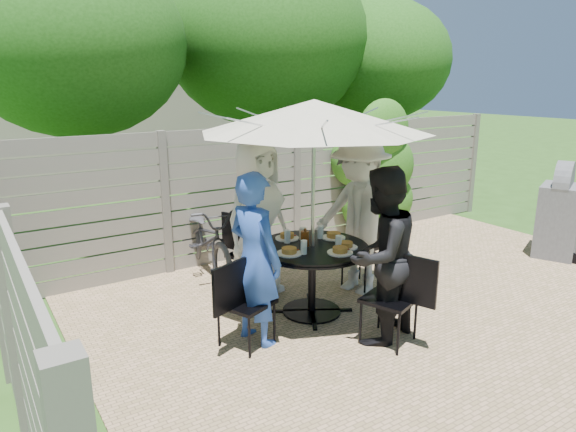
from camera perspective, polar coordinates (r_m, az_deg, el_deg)
backyard_envelope at (r=14.08m, az=-16.13°, el=14.94°), size 60.00×60.00×5.00m
patio_table at (r=5.45m, az=2.70°, el=-5.64°), size 1.43×1.43×0.77m
umbrella at (r=5.12m, az=2.91°, el=10.98°), size 2.84×2.84×2.27m
chair_back at (r=6.16m, az=-4.27°, el=-5.81°), size 0.56×0.70×0.91m
person_back at (r=5.88m, az=-3.47°, el=-0.31°), size 1.00×0.78×1.82m
chair_left at (r=4.91m, az=-4.73°, el=-11.47°), size 0.68×0.56×0.89m
person_left at (r=4.78m, az=-3.69°, el=-4.87°), size 0.54×0.69×1.67m
chair_front at (r=5.04m, az=11.27°, el=-10.90°), size 0.57×0.71×0.92m
person_front at (r=4.89m, az=10.24°, el=-4.42°), size 0.96×0.83×1.70m
chair_right at (r=6.27m, az=8.37°, el=-5.78°), size 0.63×0.47×0.83m
person_right at (r=5.96m, az=7.88°, el=0.04°), size 0.97×1.34×1.87m
plate_back at (r=5.59m, az=-0.10°, el=-2.30°), size 0.26×0.26×0.06m
plate_left at (r=5.11m, az=0.13°, el=-3.98°), size 0.26×0.26×0.06m
plate_front at (r=5.15m, az=5.81°, el=-3.88°), size 0.26×0.26×0.06m
plate_right at (r=5.63m, az=5.09°, el=-2.23°), size 0.26×0.26×0.06m
plate_extra at (r=5.32m, az=6.46°, el=-3.28°), size 0.24×0.24×0.06m
glass_back at (r=5.44m, az=-0.07°, el=-2.29°), size 0.07×0.07×0.14m
glass_left at (r=5.10m, az=1.76°, el=-3.48°), size 0.07×0.07×0.14m
glass_front at (r=5.28m, az=5.63°, el=-2.91°), size 0.07×0.07×0.14m
glass_right at (r=5.61m, az=3.62°, el=-1.80°), size 0.07×0.07×0.14m
syrup_jug at (r=5.33m, az=1.91°, el=-2.53°), size 0.09×0.09×0.16m
coffee_cup at (r=5.56m, az=1.66°, el=-2.01°), size 0.08×0.08×0.12m
bicycle at (r=6.56m, az=-8.99°, el=-2.62°), size 0.87×1.95×0.99m
bbq_grill at (r=8.16m, az=27.91°, el=0.23°), size 0.82×0.74×1.38m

